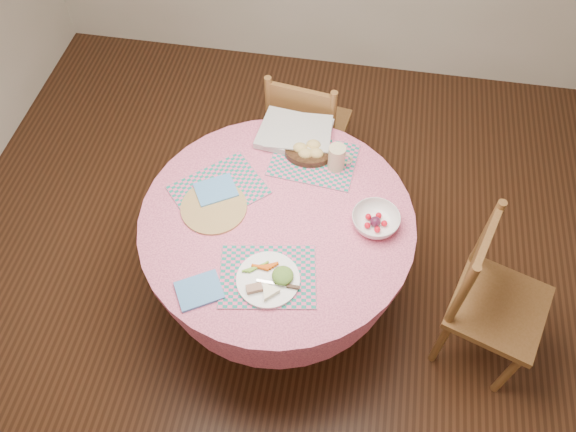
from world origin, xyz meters
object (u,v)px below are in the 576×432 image
Objects in this scene: chair_right at (490,298)px; latte_mug at (337,158)px; bread_bowl at (309,151)px; wicker_trivet at (214,207)px; dining_table at (278,242)px; dinner_plate at (269,280)px; fruit_bowl at (375,221)px; chair_back at (306,129)px.

chair_right is 7.11× the size of latte_mug.
wicker_trivet is at bearing -134.49° from bread_bowl.
wicker_trivet is at bearing 178.49° from dining_table.
latte_mug reaches higher than dinner_plate.
wicker_trivet reaches higher than dining_table.
fruit_bowl is (0.43, 0.04, 0.23)m from dining_table.
dinner_plate is 1.02× the size of fruit_bowl.
bread_bowl reaches higher than dining_table.
chair_right is (1.01, -0.09, -0.07)m from dining_table.
wicker_trivet is 2.30× the size of latte_mug.
chair_back is at bearing 90.84° from dinner_plate.
dinner_plate is at bearing 99.25° from chair_back.
chair_right is at bearing 13.36° from dinner_plate.
fruit_bowl reaches higher than dining_table.
dining_table is at bearing 103.45° from chair_right.
wicker_trivet is 0.62m from latte_mug.
latte_mug reaches higher than wicker_trivet.
dinner_plate is 0.54m from fruit_bowl.
bread_bowl is (0.37, 0.38, 0.03)m from wicker_trivet.
latte_mug is at bearing -19.63° from bread_bowl.
wicker_trivet is (-0.29, 0.01, 0.20)m from dining_table.
bread_bowl is 0.89× the size of fruit_bowl.
chair_back is (0.01, 0.83, -0.08)m from dining_table.
chair_back reaches higher than wicker_trivet.
bread_bowl is at bearing 160.37° from latte_mug.
dining_table is at bearing -174.98° from fruit_bowl.
chair_right is at bearing -28.73° from latte_mug.
chair_back is 0.64m from latte_mug.
bread_bowl is at bearing 81.19° from chair_right.
fruit_bowl is (0.42, -0.79, 0.31)m from chair_back.
chair_back is at bearing 89.19° from dining_table.
dinner_plate is at bearing -94.36° from bread_bowl.
wicker_trivet is at bearing 134.02° from dinner_plate.
bread_bowl is (0.07, -0.44, 0.31)m from chair_back.
latte_mug is (0.20, 0.66, 0.05)m from dinner_plate.
wicker_trivet is at bearing 78.15° from chair_back.
chair_back is 0.95m from fruit_bowl.
dinner_plate is 1.15× the size of bread_bowl.
chair_back is 1.19m from dinner_plate.
chair_right is 1.33m from wicker_trivet.
dinner_plate is at bearing -138.19° from fruit_bowl.
chair_back is 0.54m from bread_bowl.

